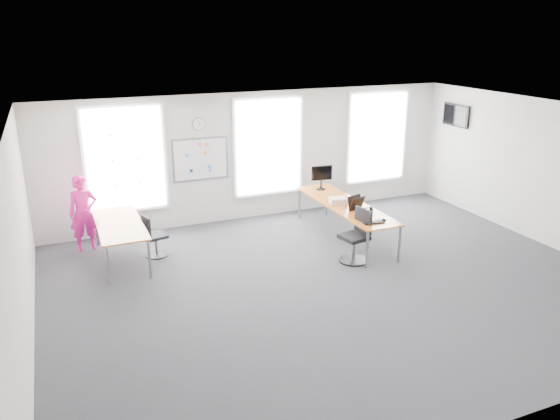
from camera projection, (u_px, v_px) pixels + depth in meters
name	position (u px, v px, depth m)	size (l,w,h in m)	color
floor	(335.00, 283.00, 9.85)	(10.00, 10.00, 0.00)	#2B2A30
ceiling	(341.00, 117.00, 8.89)	(10.00, 10.00, 0.00)	white
wall_back	(256.00, 156.00, 12.86)	(10.00, 10.00, 0.00)	silver
wall_front	(516.00, 311.00, 5.88)	(10.00, 10.00, 0.00)	silver
wall_left	(19.00, 248.00, 7.53)	(10.00, 10.00, 0.00)	silver
wall_right	(552.00, 175.00, 11.21)	(10.00, 10.00, 0.00)	silver
window_left	(125.00, 159.00, 11.66)	(1.60, 0.06, 2.20)	white
window_mid	(268.00, 147.00, 12.88)	(1.60, 0.06, 2.20)	white
window_right	(377.00, 137.00, 13.99)	(1.60, 0.06, 2.20)	white
desk_right	(345.00, 206.00, 11.74)	(0.85, 3.19, 0.78)	orange
desk_left	(120.00, 227.00, 10.58)	(0.86, 2.14, 0.78)	orange
chair_right	(356.00, 239.00, 10.66)	(0.56, 0.56, 1.06)	black
chair_left	(153.00, 238.00, 10.90)	(0.47, 0.47, 0.87)	black
person	(83.00, 213.00, 11.11)	(0.58, 0.38, 1.58)	#DB1B86
whiteboard	(201.00, 159.00, 12.32)	(1.20, 0.03, 0.90)	white
wall_clock	(199.00, 124.00, 12.06)	(0.30, 0.30, 0.04)	gray
tv	(456.00, 115.00, 13.56)	(0.06, 0.90, 0.55)	black
keyboard	(373.00, 223.00, 10.59)	(0.41, 0.15, 0.02)	black
mouse	(384.00, 220.00, 10.71)	(0.08, 0.12, 0.05)	black
lens_cap	(370.00, 216.00, 10.99)	(0.06, 0.06, 0.01)	black
headphones	(368.00, 210.00, 11.18)	(0.20, 0.10, 0.11)	black
laptop_sleeve	(356.00, 203.00, 11.30)	(0.39, 0.30, 0.30)	black
paper_stack	(338.00, 201.00, 11.75)	(0.36, 0.27, 0.12)	#F6E5C1
monitor	(321.00, 175.00, 12.66)	(0.51, 0.21, 0.57)	black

